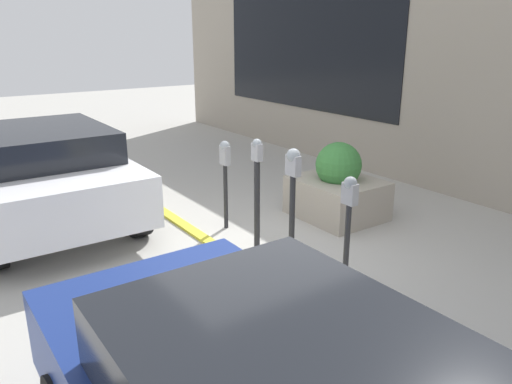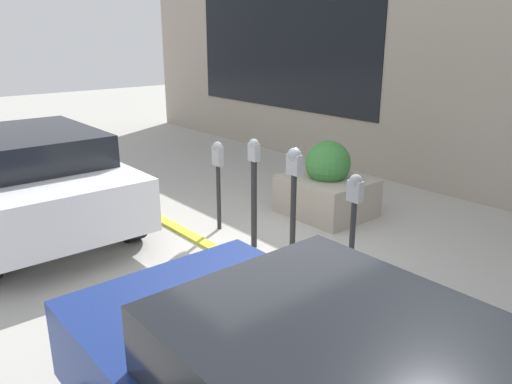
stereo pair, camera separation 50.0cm
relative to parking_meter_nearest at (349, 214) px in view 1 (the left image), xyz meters
The scene contains 9 objects.
ground_plane 1.62m from the parking_meter_nearest, 18.67° to the left, with size 40.00×40.00×0.00m, color #ADAAA3.
curb_strip 1.63m from the parking_meter_nearest, 21.90° to the left, with size 19.00×0.16×0.04m.
building_facade 4.40m from the parking_meter_nearest, 72.92° to the right, with size 19.00×0.17×4.28m.
parking_meter_nearest is the anchor object (origin of this frame).
parking_meter_second 0.86m from the parking_meter_nearest, ahead, with size 0.19×0.16×1.49m.
parking_meter_middle 1.61m from the parking_meter_nearest, ahead, with size 0.14×0.12×1.47m.
parking_meter_fourth 2.42m from the parking_meter_nearest, ahead, with size 0.16×0.14×1.30m.
planter_box 2.53m from the parking_meter_nearest, 41.70° to the right, with size 1.28×1.12×1.17m.
parked_car_middle 4.63m from the parking_meter_nearest, 26.83° to the left, with size 4.08×2.05×1.46m.
Camera 1 is at (-4.66, 3.14, 2.74)m, focal length 35.00 mm.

